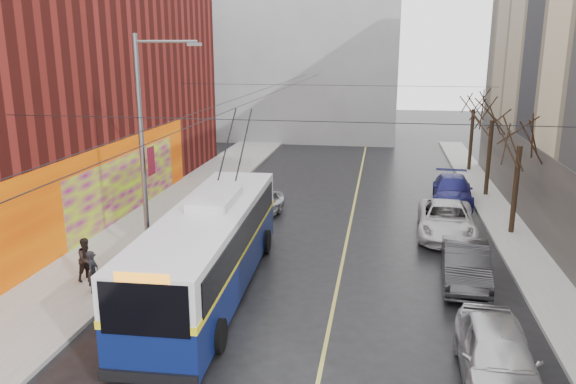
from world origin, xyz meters
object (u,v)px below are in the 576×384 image
object	(u,v)px
pedestrian_a	(93,271)
pedestrian_b	(87,259)
tree_near	(522,129)
parked_car_d	(452,190)
parked_car_b	(465,264)
tree_mid	(493,107)
tree_far	(475,98)
parked_car_a	(497,356)
streetlight_pole	(146,144)
parked_car_c	(446,220)
trolleybus	(210,248)
following_car	(260,206)

from	to	relation	value
pedestrian_a	pedestrian_b	xyz separation A→B (m)	(-0.75, 0.96, 0.04)
tree_near	parked_car_d	distance (m)	7.04
parked_car_b	pedestrian_b	xyz separation A→B (m)	(-13.75, -2.32, 0.20)
parked_car_b	tree_mid	bearing A→B (deg)	81.24
tree_near	tree_far	world-z (taller)	tree_far
tree_mid	pedestrian_b	size ratio (longest dim) A/B	4.15
tree_far	parked_car_a	bearing A→B (deg)	-96.32
tree_mid	tree_far	xyz separation A→B (m)	(0.00, 7.00, -0.11)
streetlight_pole	parked_car_c	size ratio (longest dim) A/B	1.65
tree_near	pedestrian_b	xyz separation A→B (m)	(-16.64, -8.43, -4.02)
streetlight_pole	pedestrian_a	world-z (taller)	streetlight_pole
trolleybus	following_car	size ratio (longest dim) A/B	3.09
tree_mid	parked_car_d	bearing A→B (deg)	-139.98
parked_car_d	tree_far	bearing A→B (deg)	80.28
parked_car_c	following_car	xyz separation A→B (m)	(-9.08, 1.11, -0.07)
trolleybus	parked_car_b	world-z (taller)	trolleybus
tree_near	parked_car_d	xyz separation A→B (m)	(-2.12, 5.22, -4.23)
tree_near	pedestrian_a	xyz separation A→B (m)	(-15.88, -9.39, -4.06)
tree_near	parked_car_d	bearing A→B (deg)	112.11
streetlight_pole	tree_far	world-z (taller)	streetlight_pole
tree_mid	pedestrian_a	bearing A→B (deg)	-134.10
streetlight_pole	parked_car_c	bearing A→B (deg)	24.07
parked_car_a	parked_car_d	bearing A→B (deg)	88.83
tree_near	tree_mid	world-z (taller)	tree_mid
parked_car_a	parked_car_b	world-z (taller)	parked_car_a
parked_car_c	pedestrian_a	xyz separation A→B (m)	(-12.85, -8.80, 0.15)
parked_car_c	tree_near	bearing A→B (deg)	14.09
parked_car_c	trolleybus	bearing A→B (deg)	-136.13
parked_car_c	pedestrian_b	world-z (taller)	pedestrian_b
tree_mid	parked_car_a	world-z (taller)	tree_mid
streetlight_pole	following_car	world-z (taller)	streetlight_pole
streetlight_pole	following_car	bearing A→B (deg)	65.09
parked_car_d	parked_car_c	bearing A→B (deg)	-95.06
tree_mid	parked_car_b	distance (m)	14.16
tree_mid	parked_car_b	bearing A→B (deg)	-102.44
tree_near	pedestrian_a	size ratio (longest dim) A/B	4.20
streetlight_pole	pedestrian_b	bearing A→B (deg)	-121.73
tree_near	parked_car_d	size ratio (longest dim) A/B	1.24
trolleybus	parked_car_d	bearing A→B (deg)	51.81
parked_car_b	parked_car_d	world-z (taller)	parked_car_b
tree_near	following_car	xyz separation A→B (m)	(-12.11, 0.51, -4.29)
parked_car_a	parked_car_b	bearing A→B (deg)	90.98
parked_car_d	pedestrian_b	size ratio (longest dim) A/B	3.21
tree_mid	trolleybus	xyz separation A→B (m)	(-11.96, -15.31, -3.62)
trolleybus	tree_mid	bearing A→B (deg)	49.84
tree_near	parked_car_b	distance (m)	7.97
parked_car_c	parked_car_a	bearing A→B (deg)	-86.58
tree_near	parked_car_a	distance (m)	13.61
parked_car_c	parked_car_d	world-z (taller)	parked_car_c
parked_car_b	following_car	xyz separation A→B (m)	(-9.22, 6.62, -0.06)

